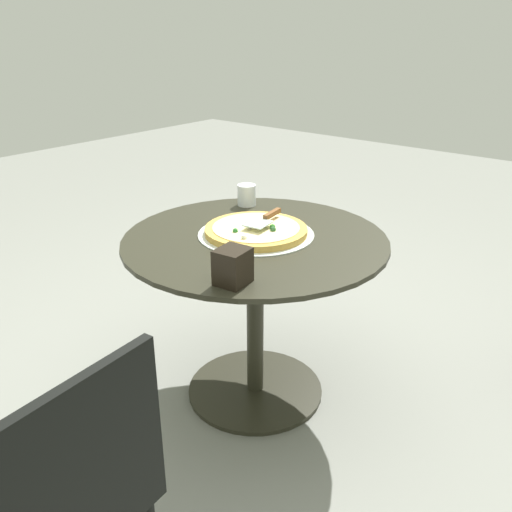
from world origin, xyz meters
The scene contains 7 objects.
ground_plane centered at (0.00, 0.00, 0.00)m, with size 10.00×10.00×0.00m, color gray.
patio_table centered at (0.00, 0.00, 0.50)m, with size 0.98×0.98×0.69m.
pizza_on_tray centered at (-0.02, -0.02, 0.71)m, with size 0.44×0.44×0.05m.
pizza_server centered at (-0.07, -0.01, 0.75)m, with size 0.21×0.09×0.02m.
drinking_cup centered at (-0.27, -0.27, 0.74)m, with size 0.08×0.08×0.09m, color white.
napkin_dispenser centered at (0.34, 0.19, 0.75)m, with size 0.10×0.09×0.11m, color black.
patio_chair_far centered at (1.06, 0.35, 0.51)m, with size 0.41×0.41×0.85m.
Camera 1 is at (1.45, 1.19, 1.42)m, focal length 38.05 mm.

